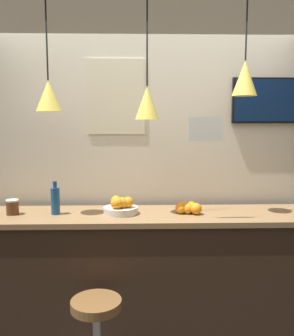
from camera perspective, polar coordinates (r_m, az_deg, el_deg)
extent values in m
cube|color=beige|center=(3.20, -0.20, 0.95)|extent=(8.00, 0.06, 2.90)
cube|color=black|center=(3.07, 0.00, -17.27)|extent=(2.59, 0.52, 1.06)
cube|color=olive|center=(2.88, 0.00, -7.31)|extent=(2.63, 0.56, 0.04)
cylinder|color=brown|center=(2.58, -7.75, -19.91)|extent=(0.33, 0.33, 0.06)
cylinder|color=beige|center=(2.87, -4.04, -6.45)|extent=(0.26, 0.26, 0.05)
sphere|color=orange|center=(2.83, -2.90, -5.23)|extent=(0.08, 0.08, 0.08)
sphere|color=orange|center=(2.82, -3.77, -5.29)|extent=(0.08, 0.08, 0.08)
sphere|color=orange|center=(2.86, -4.72, -5.06)|extent=(0.09, 0.09, 0.09)
sphere|color=orange|center=(2.80, -4.51, -5.35)|extent=(0.08, 0.08, 0.08)
sphere|color=orange|center=(2.80, -4.79, -5.43)|extent=(0.08, 0.08, 0.08)
sphere|color=orange|center=(2.87, 5.18, -6.18)|extent=(0.08, 0.08, 0.08)
sphere|color=orange|center=(2.87, 6.23, -6.19)|extent=(0.08, 0.08, 0.08)
sphere|color=orange|center=(2.99, 5.38, -5.72)|extent=(0.07, 0.07, 0.07)
sphere|color=orange|center=(2.92, 6.78, -5.92)|extent=(0.09, 0.09, 0.09)
sphere|color=orange|center=(2.86, 7.50, -6.18)|extent=(0.09, 0.09, 0.09)
sphere|color=orange|center=(2.91, 6.49, -6.01)|extent=(0.08, 0.08, 0.08)
sphere|color=orange|center=(2.90, 6.07, -5.98)|extent=(0.09, 0.09, 0.09)
sphere|color=orange|center=(2.91, 5.04, -6.07)|extent=(0.07, 0.07, 0.07)
cylinder|color=navy|center=(2.91, -13.79, -4.91)|extent=(0.07, 0.07, 0.20)
cylinder|color=navy|center=(2.89, -13.87, -2.45)|extent=(0.03, 0.03, 0.05)
cylinder|color=#562D19|center=(3.01, -19.81, -5.73)|extent=(0.09, 0.09, 0.10)
cylinder|color=white|center=(3.00, -19.86, -4.67)|extent=(0.09, 0.09, 0.01)
cylinder|color=black|center=(2.90, -15.10, 19.79)|extent=(0.01, 0.01, 0.71)
cone|color=#EAD14C|center=(2.84, -14.78, 10.57)|extent=(0.19, 0.19, 0.22)
sphere|color=#F9EFCC|center=(2.83, -14.72, 8.74)|extent=(0.04, 0.04, 0.04)
cylinder|color=black|center=(2.83, 0.02, 19.97)|extent=(0.01, 0.01, 0.75)
cone|color=#EAD14C|center=(2.77, 0.02, 9.91)|extent=(0.18, 0.18, 0.24)
sphere|color=#F9EFCC|center=(2.76, 0.02, 7.83)|extent=(0.04, 0.04, 0.04)
cylinder|color=black|center=(2.96, 14.96, 21.00)|extent=(0.01, 0.01, 0.57)
cone|color=#EAD14C|center=(2.89, 14.69, 13.10)|extent=(0.18, 0.18, 0.25)
sphere|color=#F9EFCC|center=(2.88, 14.62, 10.98)|extent=(0.04, 0.04, 0.04)
cube|color=black|center=(3.33, 18.43, 9.72)|extent=(0.66, 0.04, 0.37)
cube|color=#0F2347|center=(3.31, 18.54, 9.73)|extent=(0.63, 0.01, 0.34)
cube|color=silver|center=(2.63, 8.90, 5.88)|extent=(0.24, 0.01, 0.17)
cube|color=beige|center=(3.15, -4.75, 10.76)|extent=(0.48, 0.01, 0.62)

